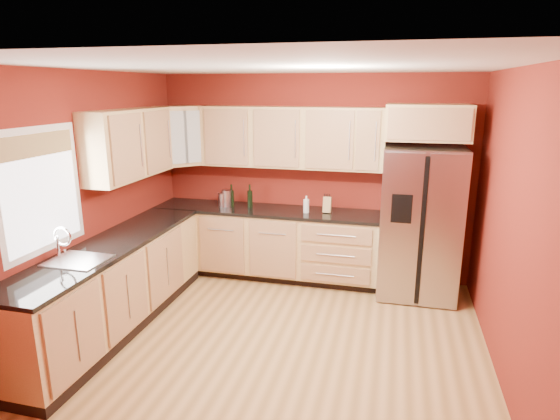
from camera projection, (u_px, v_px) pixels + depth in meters
name	position (u px, v px, depth m)	size (l,w,h in m)	color
floor	(274.00, 348.00, 4.51)	(4.00, 4.00, 0.00)	olive
ceiling	(273.00, 66.00, 3.85)	(4.00, 4.00, 0.00)	silver
wall_back	(313.00, 177.00, 6.05)	(4.00, 0.04, 2.60)	maroon
wall_front	(169.00, 325.00, 2.30)	(4.00, 0.04, 2.60)	maroon
wall_left	(79.00, 205.00, 4.65)	(0.04, 4.00, 2.60)	maroon
wall_right	(517.00, 235.00, 3.71)	(0.04, 4.00, 2.60)	maroon
base_cabinets_back	(266.00, 244.00, 6.12)	(2.90, 0.60, 0.88)	tan
base_cabinets_left	(114.00, 288.00, 4.80)	(0.60, 2.80, 0.88)	tan
countertop_back	(266.00, 211.00, 5.99)	(2.90, 0.62, 0.04)	black
countertop_left	(110.00, 245.00, 4.68)	(0.62, 2.80, 0.04)	black
upper_cabinets_back	(292.00, 137.00, 5.82)	(2.30, 0.33, 0.75)	tan
upper_cabinets_left	(129.00, 144.00, 5.15)	(0.33, 1.35, 0.75)	tan
corner_upper_cabinet	(181.00, 136.00, 6.00)	(0.62, 0.33, 0.75)	tan
over_fridge_cabinet	(427.00, 122.00, 5.26)	(0.92, 0.60, 0.40)	tan
refrigerator	(420.00, 223.00, 5.49)	(0.90, 0.75, 1.78)	silver
window	(41.00, 191.00, 4.11)	(0.03, 0.90, 1.00)	white
sink_faucet	(76.00, 245.00, 4.16)	(0.50, 0.42, 0.30)	silver
canister_left	(227.00, 198.00, 6.09)	(0.13, 0.13, 0.22)	silver
canister_right	(223.00, 200.00, 6.09)	(0.11, 0.11, 0.18)	silver
wine_bottle_a	(232.00, 195.00, 6.08)	(0.07, 0.07, 0.29)	black
wine_bottle_b	(250.00, 196.00, 6.03)	(0.07, 0.07, 0.30)	black
knife_block	(327.00, 205.00, 5.81)	(0.10, 0.09, 0.20)	tan
soap_dispenser	(306.00, 204.00, 5.79)	(0.07, 0.07, 0.21)	white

